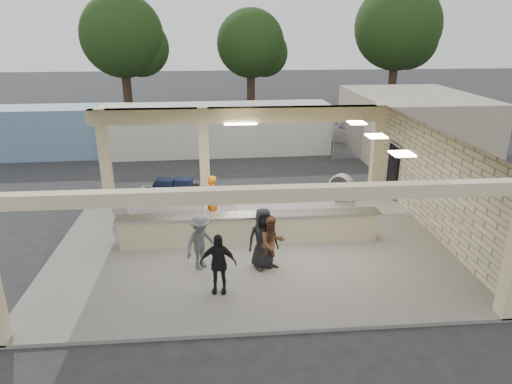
{
  "coord_description": "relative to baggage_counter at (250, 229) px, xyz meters",
  "views": [
    {
      "loc": [
        -0.91,
        -13.49,
        6.57
      ],
      "look_at": [
        0.32,
        1.0,
        1.25
      ],
      "focal_mm": 32.0,
      "sensor_mm": 36.0,
      "label": 1
    }
  ],
  "objects": [
    {
      "name": "car_white_a",
      "position": [
        7.1,
        13.2,
        0.07
      ],
      "size": [
        5.08,
        3.71,
        1.31
      ],
      "primitive_type": "imported",
      "rotation": [
        0.0,
        0.0,
        1.2
      ],
      "color": "white",
      "rests_on": "ground"
    },
    {
      "name": "ground",
      "position": [
        0.0,
        0.5,
        -0.59
      ],
      "size": [
        120.0,
        120.0,
        0.0
      ],
      "primitive_type": "plane",
      "color": "#242426",
      "rests_on": "ground"
    },
    {
      "name": "container_blue",
      "position": [
        -10.95,
        11.49,
        0.71
      ],
      "size": [
        10.05,
        2.62,
        2.6
      ],
      "primitive_type": "cube",
      "rotation": [
        0.0,
        0.0,
        0.02
      ],
      "color": "#7296B7",
      "rests_on": "ground"
    },
    {
      "name": "drum_fan",
      "position": [
        3.82,
        3.4,
        0.09
      ],
      "size": [
        0.93,
        0.89,
        1.07
      ],
      "rotation": [
        0.0,
        0.0,
        -0.74
      ],
      "color": "silver",
      "rests_on": "pavilion"
    },
    {
      "name": "passenger_d",
      "position": [
        0.26,
        -1.52,
        0.4
      ],
      "size": [
        0.91,
        0.49,
        1.77
      ],
      "primitive_type": "imported",
      "rotation": [
        0.0,
        0.0,
        0.16
      ],
      "color": "black",
      "rests_on": "pavilion"
    },
    {
      "name": "pavilion",
      "position": [
        0.21,
        1.16,
        0.76
      ],
      "size": [
        12.01,
        10.0,
        3.55
      ],
      "color": "slate",
      "rests_on": "ground"
    },
    {
      "name": "passenger_b",
      "position": [
        -1.0,
        -2.73,
        0.32
      ],
      "size": [
        0.98,
        0.47,
        1.61
      ],
      "primitive_type": "imported",
      "rotation": [
        0.0,
        0.0,
        -0.14
      ],
      "color": "black",
      "rests_on": "pavilion"
    },
    {
      "name": "luggage_cart",
      "position": [
        -2.6,
        2.07,
        0.32
      ],
      "size": [
        2.77,
        1.93,
        1.5
      ],
      "rotation": [
        0.0,
        0.0,
        -0.14
      ],
      "color": "silver",
      "rests_on": "pavilion"
    },
    {
      "name": "passenger_a",
      "position": [
        0.48,
        -1.71,
        0.32
      ],
      "size": [
        0.85,
        0.6,
        1.61
      ],
      "primitive_type": "imported",
      "rotation": [
        0.0,
        0.0,
        0.37
      ],
      "color": "brown",
      "rests_on": "pavilion"
    },
    {
      "name": "baggage_counter",
      "position": [
        0.0,
        0.0,
        0.0
      ],
      "size": [
        8.2,
        0.58,
        0.98
      ],
      "color": "#BDB38D",
      "rests_on": "pavilion"
    },
    {
      "name": "fence",
      "position": [
        11.0,
        9.5,
        0.47
      ],
      "size": [
        12.06,
        0.06,
        2.03
      ],
      "color": "gray",
      "rests_on": "ground"
    },
    {
      "name": "tree_mid",
      "position": [
        2.32,
        26.66,
        4.38
      ],
      "size": [
        6.0,
        5.6,
        8.0
      ],
      "color": "#382619",
      "rests_on": "ground"
    },
    {
      "name": "tree_left",
      "position": [
        -7.68,
        24.66,
        5.0
      ],
      "size": [
        6.6,
        6.3,
        9.0
      ],
      "color": "#382619",
      "rests_on": "ground"
    },
    {
      "name": "car_white_b",
      "position": [
        12.16,
        13.49,
        0.22
      ],
      "size": [
        5.45,
        3.5,
        1.61
      ],
      "primitive_type": "imported",
      "rotation": [
        0.0,
        0.0,
        1.91
      ],
      "color": "white",
      "rests_on": "ground"
    },
    {
      "name": "adjacent_building",
      "position": [
        9.5,
        10.5,
        1.01
      ],
      "size": [
        6.0,
        8.0,
        3.2
      ],
      "primitive_type": "cube",
      "color": "#B0A48B",
      "rests_on": "ground"
    },
    {
      "name": "baggage_handler",
      "position": [
        -1.21,
        1.81,
        0.35
      ],
      "size": [
        0.37,
        0.63,
        1.67
      ],
      "primitive_type": "imported",
      "rotation": [
        0.0,
        0.0,
        4.77
      ],
      "color": "orange",
      "rests_on": "pavilion"
    },
    {
      "name": "tree_right",
      "position": [
        14.32,
        25.66,
        5.63
      ],
      "size": [
        7.2,
        7.0,
        10.0
      ],
      "color": "#382619",
      "rests_on": "ground"
    },
    {
      "name": "container_white",
      "position": [
        -0.98,
        11.38,
        0.73
      ],
      "size": [
        12.23,
        2.83,
        2.63
      ],
      "primitive_type": "cube",
      "rotation": [
        0.0,
        0.0,
        0.03
      ],
      "color": "silver",
      "rests_on": "ground"
    },
    {
      "name": "passenger_c",
      "position": [
        -1.48,
        -1.46,
        0.32
      ],
      "size": [
        1.0,
        0.99,
        1.61
      ],
      "primitive_type": "imported",
      "rotation": [
        0.0,
        0.0,
        0.78
      ],
      "color": "#4F4F54",
      "rests_on": "pavilion"
    },
    {
      "name": "car_dark",
      "position": [
        4.52,
        16.39,
        0.18
      ],
      "size": [
        4.74,
        2.01,
        1.54
      ],
      "primitive_type": "imported",
      "rotation": [
        0.0,
        0.0,
        1.66
      ],
      "color": "black",
      "rests_on": "ground"
    }
  ]
}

